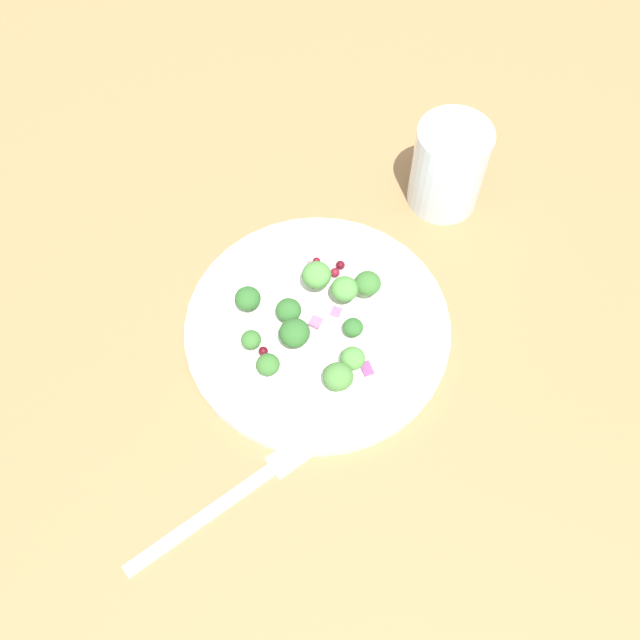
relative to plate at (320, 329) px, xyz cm
name	(u,v)px	position (x,y,z in cm)	size (l,w,h in cm)	color
ground_plane	(336,324)	(-0.42, 2.23, -1.86)	(180.00, 180.00, 2.00)	olive
plate	(320,329)	(0.00, 0.00, 0.00)	(26.37, 26.37, 1.70)	white
dressing_pool	(320,327)	(0.00, 0.00, 0.44)	(15.30, 15.30, 0.20)	white
broccoli_floret_0	(289,310)	(-2.59, -1.96, 1.88)	(2.53, 2.53, 2.56)	#8EB77A
broccoli_floret_1	(268,365)	(1.46, -6.82, 2.30)	(2.23, 2.23, 2.26)	#ADD18E
broccoli_floret_2	(345,289)	(-1.15, 3.69, 2.61)	(2.73, 2.73, 2.77)	#8EB77A
broccoli_floret_3	(295,333)	(0.22, -3.06, 2.68)	(2.97, 2.97, 3.01)	#9EC684
broccoli_floret_4	(357,325)	(2.40, 2.68, 1.65)	(2.00, 2.00, 2.02)	#9EC684
broccoli_floret_5	(251,340)	(-1.70, -6.74, 2.22)	(1.95, 1.95, 1.97)	#9EC684
broccoli_floret_6	(248,299)	(-5.77, -4.65, 2.21)	(2.58, 2.58, 2.61)	#ADD18E
broccoli_floret_7	(353,359)	(5.17, 0.22, 1.85)	(2.36, 2.36, 2.39)	#ADD18E
broccoli_floret_8	(338,377)	(6.07, -2.08, 2.14)	(2.84, 2.84, 2.88)	#9EC684
broccoli_floret_9	(315,276)	(-3.91, 2.08, 2.86)	(2.96, 2.96, 3.00)	#8EB77A
broccoli_floret_10	(368,284)	(-0.41, 5.96, 2.61)	(2.64, 2.64, 2.67)	#ADD18E
cranberry_0	(335,273)	(-4.06, 4.59, 1.13)	(0.99, 0.99, 0.99)	maroon
cranberry_1	(261,349)	(-0.75, -6.24, 1.37)	(0.93, 0.93, 0.93)	#4C0A14
cranberry_2	(340,265)	(-4.64, 5.66, 0.88)	(0.96, 0.96, 0.96)	#4C0A14
cranberry_3	(317,261)	(-6.33, 3.85, 1.06)	(0.82, 0.82, 0.82)	maroon
onion_bit_0	(316,323)	(-0.29, -0.23, 1.05)	(1.14, 1.10, 0.43)	#A35B93
onion_bit_1	(366,369)	(6.36, 1.04, 0.69)	(0.99, 1.39, 0.60)	#843D75
onion_bit_2	(339,314)	(-0.07, 2.35, 0.59)	(0.95, 1.03, 0.42)	#A35B93
onion_bit_3	(310,265)	(-6.30, 3.07, 0.91)	(0.97, 0.83, 0.34)	#A35B93
fork	(230,498)	(9.39, -15.92, -0.61)	(2.58, 18.66, 0.50)	silver
water_glass	(448,167)	(-6.71, 20.97, 4.17)	(7.84, 7.84, 10.06)	silver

